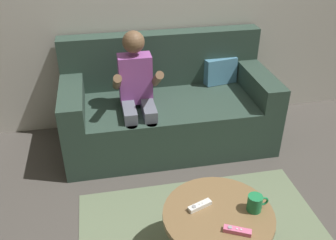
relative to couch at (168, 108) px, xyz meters
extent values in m
cube|color=#2D4238|center=(-0.01, -0.06, -0.10)|extent=(1.70, 0.80, 0.41)
cube|color=#2D4238|center=(-0.01, 0.26, 0.34)|extent=(1.70, 0.16, 0.46)
cube|color=#2D4238|center=(-0.77, -0.06, 0.20)|extent=(0.18, 0.80, 0.19)
cube|color=#2D4238|center=(0.76, -0.06, 0.20)|extent=(0.18, 0.80, 0.19)
cube|color=teal|center=(0.50, 0.18, 0.22)|extent=(0.30, 0.18, 0.23)
cylinder|color=slate|center=(-0.35, -0.41, -0.10)|extent=(0.08, 0.08, 0.41)
cylinder|color=slate|center=(-0.20, -0.41, -0.10)|extent=(0.08, 0.08, 0.41)
cube|color=slate|center=(-0.35, -0.25, 0.15)|extent=(0.10, 0.31, 0.10)
cube|color=slate|center=(-0.20, -0.25, 0.15)|extent=(0.10, 0.31, 0.10)
cube|color=#994C9E|center=(-0.27, -0.10, 0.34)|extent=(0.25, 0.15, 0.38)
cylinder|color=brown|center=(-0.42, -0.23, 0.38)|extent=(0.06, 0.28, 0.22)
cylinder|color=brown|center=(-0.12, -0.23, 0.38)|extent=(0.06, 0.28, 0.22)
sphere|color=brown|center=(-0.27, -0.10, 0.63)|extent=(0.16, 0.16, 0.16)
cylinder|color=brown|center=(0.01, -1.34, 0.07)|extent=(0.60, 0.60, 0.04)
cylinder|color=brown|center=(0.01, -1.16, -0.13)|extent=(0.06, 0.06, 0.36)
cube|color=pink|center=(0.07, -1.49, 0.10)|extent=(0.14, 0.09, 0.02)
cylinder|color=#99999E|center=(0.03, -1.47, 0.11)|extent=(0.02, 0.02, 0.00)
cylinder|color=silver|center=(0.06, -1.49, 0.11)|extent=(0.01, 0.01, 0.00)
cylinder|color=silver|center=(0.08, -1.50, 0.11)|extent=(0.01, 0.01, 0.00)
cube|color=white|center=(-0.07, -1.28, 0.10)|extent=(0.14, 0.08, 0.02)
cylinder|color=#99999E|center=(-0.11, -1.29, 0.11)|extent=(0.02, 0.02, 0.00)
cylinder|color=silver|center=(-0.08, -1.28, 0.11)|extent=(0.01, 0.01, 0.00)
cylinder|color=silver|center=(-0.06, -1.27, 0.11)|extent=(0.01, 0.01, 0.00)
cylinder|color=#1E7F47|center=(0.21, -1.35, 0.13)|extent=(0.08, 0.08, 0.09)
torus|color=#1E7F47|center=(0.26, -1.35, 0.14)|extent=(0.06, 0.01, 0.06)
camera|label=1|loc=(-0.53, -2.72, 1.54)|focal=39.91mm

